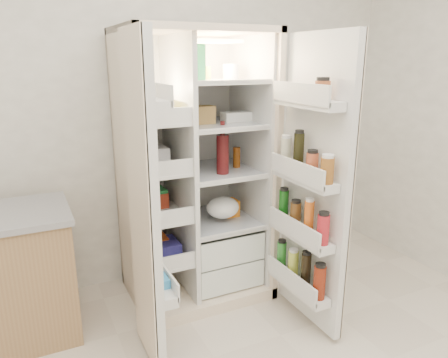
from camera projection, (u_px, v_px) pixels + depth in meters
name	position (u px, v px, depth m)	size (l,w,h in m)	color
wall_back	(147.00, 98.00, 2.97)	(4.00, 0.02, 2.70)	white
refrigerator	(195.00, 190.00, 2.92)	(0.92, 0.70, 1.80)	beige
freezer_door	(144.00, 207.00, 2.15)	(0.15, 0.40, 1.72)	silver
fridge_door	(312.00, 190.00, 2.48)	(0.17, 0.58, 1.72)	silver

